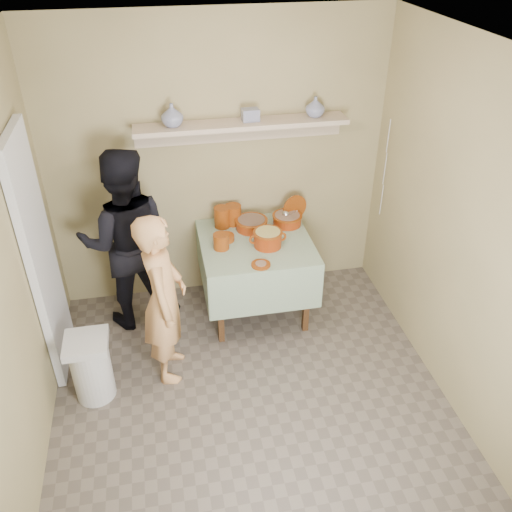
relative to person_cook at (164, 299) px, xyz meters
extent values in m
plane|color=#61564C|center=(0.59, -0.64, -0.72)|extent=(3.50, 3.50, 0.00)
cube|color=silver|center=(-0.87, 0.31, 0.28)|extent=(0.06, 0.70, 2.00)
cylinder|color=#722B07|center=(0.59, 0.95, 0.14)|extent=(0.14, 0.14, 0.19)
cylinder|color=#722B07|center=(0.69, 0.98, 0.13)|extent=(0.15, 0.15, 0.18)
cylinder|color=#722B07|center=(0.52, 0.58, 0.11)|extent=(0.14, 0.14, 0.14)
cylinder|color=#722B07|center=(0.58, 0.70, 0.06)|extent=(0.16, 0.16, 0.05)
cylinder|color=#722B07|center=(1.27, 0.96, 0.16)|extent=(0.24, 0.10, 0.24)
imported|color=navy|center=(1.42, 1.00, 1.08)|extent=(0.20, 0.20, 0.17)
imported|color=navy|center=(0.22, 0.99, 1.09)|extent=(0.23, 0.23, 0.19)
cube|color=navy|center=(0.86, 1.00, 1.05)|extent=(0.15, 0.11, 0.10)
imported|color=tan|center=(0.00, 0.00, 0.00)|extent=(0.40, 0.56, 1.44)
imported|color=black|center=(-0.27, 0.74, 0.11)|extent=(0.82, 0.64, 1.66)
cube|color=tan|center=(0.59, 1.12, 0.58)|extent=(3.00, 0.02, 2.60)
cube|color=tan|center=(2.10, -0.64, 0.58)|extent=(0.02, 3.50, 2.60)
cube|color=silver|center=(0.59, -0.64, 1.89)|extent=(3.00, 3.50, 0.02)
cube|color=#4C2D16|center=(0.46, 0.26, -0.37)|extent=(0.05, 0.05, 0.71)
cube|color=#4C2D16|center=(1.22, 0.26, -0.37)|extent=(0.05, 0.05, 0.71)
cube|color=#4C2D16|center=(0.46, 1.02, -0.37)|extent=(0.05, 0.05, 0.71)
cube|color=#4C2D16|center=(1.22, 1.02, -0.37)|extent=(0.05, 0.05, 0.71)
cube|color=#4C2D16|center=(0.84, 0.64, 0.01)|extent=(0.90, 0.90, 0.04)
cube|color=#1E5928|center=(0.84, 0.64, 0.03)|extent=(0.96, 0.96, 0.01)
cube|color=#1E5928|center=(0.84, 0.16, -0.18)|extent=(0.96, 0.01, 0.44)
cube|color=#1E5928|center=(0.84, 1.12, -0.18)|extent=(0.96, 0.01, 0.44)
cube|color=#1E5928|center=(0.36, 0.64, -0.18)|extent=(0.01, 0.96, 0.44)
cube|color=#1E5928|center=(1.32, 0.64, -0.18)|extent=(0.01, 0.96, 0.44)
cylinder|color=maroon|center=(0.84, 0.85, 0.09)|extent=(0.28, 0.28, 0.09)
cylinder|color=#722B07|center=(0.84, 0.85, 0.13)|extent=(0.30, 0.30, 0.01)
cylinder|color=brown|center=(0.84, 0.85, 0.11)|extent=(0.25, 0.25, 0.05)
cylinder|color=maroon|center=(1.18, 0.87, 0.09)|extent=(0.26, 0.26, 0.09)
cylinder|color=#722B07|center=(1.18, 0.87, 0.13)|extent=(0.28, 0.28, 0.01)
cylinder|color=#8C6B54|center=(1.18, 0.87, 0.11)|extent=(0.23, 0.23, 0.05)
cylinder|color=silver|center=(1.20, 0.76, 0.22)|extent=(0.01, 0.22, 0.16)
sphere|color=silver|center=(1.16, 0.88, 0.14)|extent=(0.07, 0.07, 0.07)
cylinder|color=maroon|center=(0.92, 0.54, 0.11)|extent=(0.24, 0.24, 0.14)
cylinder|color=#722B07|center=(0.92, 0.54, 0.17)|extent=(0.25, 0.25, 0.01)
cylinder|color=tan|center=(0.92, 0.54, 0.16)|extent=(0.21, 0.21, 0.05)
torus|color=#722B07|center=(0.80, 0.54, 0.12)|extent=(0.09, 0.02, 0.09)
torus|color=#722B07|center=(1.04, 0.54, 0.12)|extent=(0.09, 0.02, 0.09)
cylinder|color=#722B07|center=(0.80, 0.25, 0.05)|extent=(0.16, 0.16, 0.02)
cylinder|color=#8C6B54|center=(0.80, 0.25, 0.06)|extent=(0.09, 0.09, 0.01)
cube|color=#C0A88E|center=(0.79, 0.98, 0.98)|extent=(1.80, 0.25, 0.04)
cube|color=#C0A88E|center=(0.79, 1.10, 0.88)|extent=(1.80, 0.02, 0.18)
cylinder|color=silver|center=(-0.60, -0.17, -0.47)|extent=(0.30, 0.30, 0.50)
cube|color=silver|center=(-0.60, -0.17, -0.19)|extent=(0.32, 0.32, 0.06)
cylinder|color=silver|center=(2.06, 0.86, 0.83)|extent=(0.01, 0.01, 0.30)
cylinder|color=silver|center=(2.06, 0.84, 0.53)|extent=(0.01, 0.01, 0.30)
cylinder|color=silver|center=(2.06, 0.82, 0.23)|extent=(0.01, 0.01, 0.30)
camera|label=1|loc=(0.06, -3.34, 2.52)|focal=38.00mm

